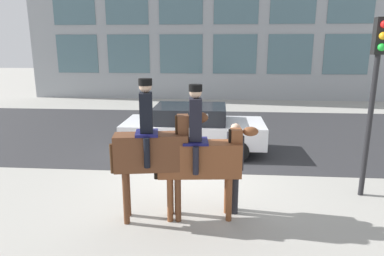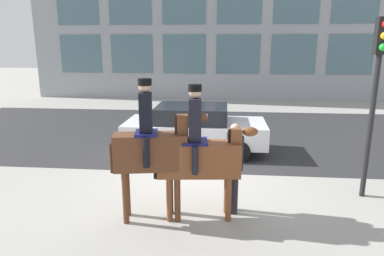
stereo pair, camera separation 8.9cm
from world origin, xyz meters
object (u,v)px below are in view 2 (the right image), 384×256
object	(u,v)px
mounted_horse_lead	(153,148)
street_car_near_lane	(195,128)
mounted_horse_companion	(200,155)
pedestrian_bystander	(234,161)
traffic_light	(377,80)

from	to	relation	value
mounted_horse_lead	street_car_near_lane	xyz separation A→B (m)	(0.40, 4.28, -0.65)
mounted_horse_companion	pedestrian_bystander	world-z (taller)	mounted_horse_companion
mounted_horse_lead	traffic_light	size ratio (longest dim) A/B	0.71
mounted_horse_lead	street_car_near_lane	bearing A→B (deg)	74.92
street_car_near_lane	traffic_light	xyz separation A→B (m)	(3.94, -2.89, 1.78)
mounted_horse_companion	pedestrian_bystander	distance (m)	0.71
pedestrian_bystander	traffic_light	bearing A→B (deg)	-175.37
pedestrian_bystander	street_car_near_lane	bearing A→B (deg)	-88.99
street_car_near_lane	traffic_light	distance (m)	5.20
mounted_horse_lead	mounted_horse_companion	distance (m)	0.89
mounted_horse_companion	traffic_light	bearing A→B (deg)	14.26
mounted_horse_lead	street_car_near_lane	world-z (taller)	mounted_horse_lead
pedestrian_bystander	traffic_light	world-z (taller)	traffic_light
traffic_light	mounted_horse_lead	bearing A→B (deg)	-162.29
traffic_light	street_car_near_lane	bearing A→B (deg)	143.74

